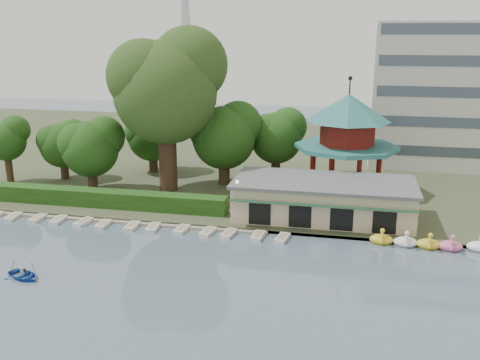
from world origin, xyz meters
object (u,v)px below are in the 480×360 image
(pavilion, at_px, (347,133))
(rowboat_with_passengers, at_px, (23,273))
(boathouse, at_px, (323,199))
(big_tree, at_px, (167,84))
(dock, at_px, (108,219))

(pavilion, height_order, rowboat_with_passengers, pavilion)
(boathouse, xyz_separation_m, big_tree, (-18.84, 6.22, 10.84))
(dock, height_order, rowboat_with_passengers, rowboat_with_passengers)
(big_tree, bearing_deg, rowboat_with_passengers, -98.79)
(rowboat_with_passengers, bearing_deg, big_tree, 81.21)
(dock, distance_m, rowboat_with_passengers, 13.90)
(pavilion, bearing_deg, boathouse, -101.28)
(pavilion, xyz_separation_m, rowboat_with_passengers, (-24.68, -28.68, -7.03))
(boathouse, height_order, rowboat_with_passengers, boathouse)
(pavilion, distance_m, big_tree, 21.94)
(rowboat_with_passengers, bearing_deg, dock, 87.18)
(dock, xyz_separation_m, big_tree, (3.16, 11.00, 13.09))
(dock, bearing_deg, pavilion, 31.66)
(pavilion, distance_m, rowboat_with_passengers, 38.49)
(dock, distance_m, boathouse, 22.62)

